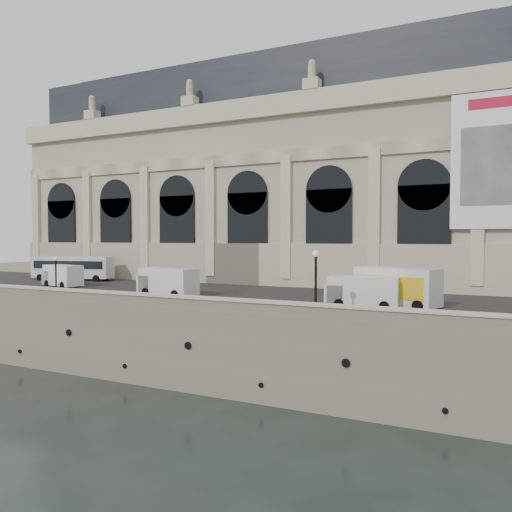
{
  "coord_description": "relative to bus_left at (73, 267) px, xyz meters",
  "views": [
    {
      "loc": [
        22.46,
        -31.09,
        11.57
      ],
      "look_at": [
        -2.92,
        22.0,
        9.51
      ],
      "focal_mm": 35.0,
      "sensor_mm": 36.0,
      "label": 1
    }
  ],
  "objects": [
    {
      "name": "ground",
      "position": [
        27.69,
        -17.67,
        -7.81
      ],
      "size": [
        260.0,
        260.0,
        0.0
      ],
      "primitive_type": "plane",
      "color": "black",
      "rests_on": "ground"
    },
    {
      "name": "quay",
      "position": [
        27.69,
        17.33,
        -4.81
      ],
      "size": [
        160.0,
        70.0,
        6.0
      ],
      "primitive_type": "cube",
      "color": "gray",
      "rests_on": "ground"
    },
    {
      "name": "street",
      "position": [
        27.69,
        -3.67,
        -1.78
      ],
      "size": [
        160.0,
        24.0,
        0.06
      ],
      "primitive_type": "cube",
      "color": "#2D2D2D",
      "rests_on": "quay"
    },
    {
      "name": "parapet",
      "position": [
        27.69,
        -17.07,
        -1.19
      ],
      "size": [
        160.0,
        1.4,
        1.21
      ],
      "color": "gray",
      "rests_on": "quay"
    },
    {
      "name": "museum",
      "position": [
        21.71,
        13.19,
        11.92
      ],
      "size": [
        69.0,
        18.7,
        29.1
      ],
      "color": "#C1B194",
      "rests_on": "quay"
    },
    {
      "name": "bus_left",
      "position": [
        0.0,
        0.0,
        0.0
      ],
      "size": [
        11.17,
        4.62,
        3.22
      ],
      "color": "silver",
      "rests_on": "quay"
    },
    {
      "name": "van_a",
      "position": [
        5.05,
        -6.63,
        -0.53
      ],
      "size": [
        5.98,
        3.44,
        2.51
      ],
      "color": "white",
      "rests_on": "quay"
    },
    {
      "name": "van_b",
      "position": [
        21.59,
        -9.28,
        -0.41
      ],
      "size": [
        6.42,
        3.21,
        2.74
      ],
      "color": "white",
      "rests_on": "quay"
    },
    {
      "name": "van_c",
      "position": [
        40.42,
        -9.19,
        -0.5
      ],
      "size": [
        5.85,
        2.64,
        2.55
      ],
      "color": "silver",
      "rests_on": "quay"
    },
    {
      "name": "box_truck",
      "position": [
        42.65,
        -7.35,
        -0.19
      ],
      "size": [
        8.37,
        4.95,
        3.22
      ],
      "color": "silver",
      "rests_on": "quay"
    },
    {
      "name": "lamp_left",
      "position": [
        14.2,
        -15.8,
        0.16
      ],
      "size": [
        0.4,
        0.4,
        3.95
      ],
      "color": "black",
      "rests_on": "quay"
    },
    {
      "name": "lamp_right",
      "position": [
        38.86,
        -15.39,
        0.56
      ],
      "size": [
        0.49,
        0.49,
        4.76
      ],
      "color": "black",
      "rests_on": "quay"
    }
  ]
}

